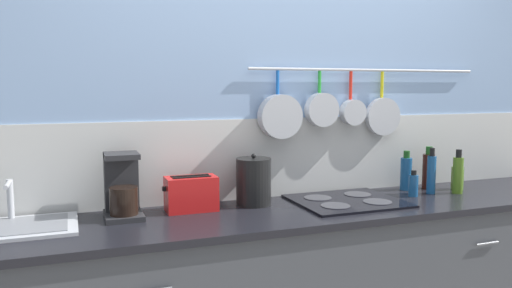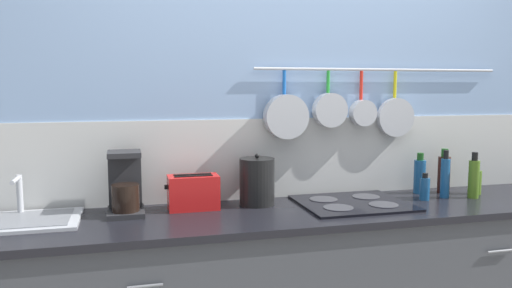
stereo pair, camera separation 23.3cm
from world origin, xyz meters
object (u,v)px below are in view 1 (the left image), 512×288
object	(u,v)px
bottle_sesame_oil	(413,185)
bottle_olive_oil	(457,177)
toaster	(191,194)
bottle_hot_sauce	(406,173)
coffee_maker	(122,190)
bottle_cooking_wine	(428,170)
kettle	(254,181)
bottle_dish_soap	(458,174)
bottle_vinegar	(431,174)

from	to	relation	value
bottle_sesame_oil	bottle_olive_oil	bearing A→B (deg)	9.91
toaster	bottle_hot_sauce	size ratio (longest dim) A/B	1.14
coffee_maker	bottle_cooking_wine	distance (m)	1.75
kettle	bottle_dish_soap	bearing A→B (deg)	-7.18
kettle	bottle_vinegar	distance (m)	1.03
bottle_vinegar	bottle_cooking_wine	xyz separation A→B (m)	(0.07, 0.11, -0.00)
bottle_sesame_oil	coffee_maker	bearing A→B (deg)	175.64
toaster	bottle_sesame_oil	world-z (taller)	toaster
toaster	bottle_vinegar	size ratio (longest dim) A/B	1.01
toaster	bottle_olive_oil	world-z (taller)	toaster
bottle_sesame_oil	toaster	bearing A→B (deg)	174.66
bottle_vinegar	bottle_olive_oil	xyz separation A→B (m)	(0.22, 0.04, -0.04)
bottle_vinegar	bottle_cooking_wine	distance (m)	0.13
bottle_cooking_wine	bottle_dish_soap	world-z (taller)	bottle_cooking_wine
coffee_maker	bottle_sesame_oil	distance (m)	1.54
coffee_maker	bottle_dish_soap	xyz separation A→B (m)	(1.82, -0.14, -0.02)
toaster	bottle_hot_sauce	distance (m)	1.29
coffee_maker	bottle_dish_soap	world-z (taller)	coffee_maker
kettle	bottle_sesame_oil	distance (m)	0.90
bottle_sesame_oil	bottle_cooking_wine	xyz separation A→B (m)	(0.21, 0.14, 0.05)
kettle	bottle_hot_sauce	bearing A→B (deg)	1.93
kettle	bottle_olive_oil	xyz separation A→B (m)	(1.25, -0.06, -0.05)
kettle	bottle_cooking_wine	distance (m)	1.10
toaster	bottle_hot_sauce	world-z (taller)	bottle_hot_sauce
kettle	bottle_cooking_wine	bearing A→B (deg)	0.44
bottle_hot_sauce	bottle_cooking_wine	size ratio (longest dim) A/B	0.91
coffee_maker	bottle_olive_oil	xyz separation A→B (m)	(1.90, -0.05, -0.05)
bottle_hot_sauce	bottle_cooking_wine	world-z (taller)	bottle_cooking_wine
coffee_maker	kettle	size ratio (longest dim) A/B	1.13
bottle_vinegar	bottle_olive_oil	size ratio (longest dim) A/B	1.60
bottle_cooking_wine	coffee_maker	bearing A→B (deg)	-179.41
toaster	bottle_cooking_wine	world-z (taller)	bottle_cooking_wine
coffee_maker	toaster	xyz separation A→B (m)	(0.32, -0.00, -0.04)
toaster	bottle_sesame_oil	xyz separation A→B (m)	(1.21, -0.11, -0.02)
coffee_maker	bottle_sesame_oil	world-z (taller)	coffee_maker
bottle_vinegar	bottle_olive_oil	distance (m)	0.23
toaster	bottle_olive_oil	distance (m)	1.58
bottle_olive_oil	toaster	bearing A→B (deg)	178.16
bottle_hot_sauce	toaster	bearing A→B (deg)	-177.97
bottle_cooking_wine	bottle_vinegar	bearing A→B (deg)	-122.51
bottle_sesame_oil	bottle_dish_soap	bearing A→B (deg)	-4.23
bottle_hot_sauce	bottle_olive_oil	size ratio (longest dim) A/B	1.42
bottle_cooking_wine	bottle_olive_oil	xyz separation A→B (m)	(0.15, -0.07, -0.04)
bottle_vinegar	bottle_dish_soap	size ratio (longest dim) A/B	1.04
bottle_olive_oil	bottle_hot_sauce	bearing A→B (deg)	161.68
kettle	bottle_hot_sauce	world-z (taller)	kettle
bottle_sesame_oil	bottle_dish_soap	world-z (taller)	bottle_dish_soap
bottle_dish_soap	bottle_hot_sauce	bearing A→B (deg)	139.98
kettle	bottle_olive_oil	size ratio (longest dim) A/B	1.62
bottle_sesame_oil	bottle_cooking_wine	distance (m)	0.25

